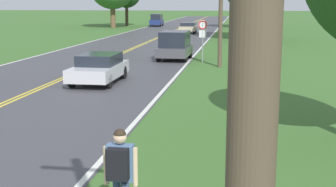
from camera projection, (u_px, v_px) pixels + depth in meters
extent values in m
cube|color=#4C6B93|center=(120.00, 162.00, 7.73)|extent=(0.45, 0.19, 0.62)
sphere|color=beige|center=(120.00, 137.00, 7.64)|extent=(0.22, 0.22, 0.22)
sphere|color=#2D2319|center=(120.00, 135.00, 7.63)|extent=(0.21, 0.21, 0.21)
cylinder|color=beige|center=(106.00, 165.00, 7.77)|extent=(0.09, 0.09, 0.66)
cylinder|color=beige|center=(135.00, 167.00, 7.70)|extent=(0.09, 0.09, 0.66)
cube|color=black|center=(118.00, 164.00, 7.55)|extent=(0.36, 0.17, 0.52)
cylinder|color=gray|center=(203.00, 42.00, 29.08)|extent=(0.07, 0.07, 2.59)
cylinder|color=white|center=(203.00, 25.00, 28.86)|extent=(0.60, 0.02, 0.60)
torus|color=red|center=(203.00, 25.00, 28.85)|extent=(0.55, 0.07, 0.55)
cube|color=white|center=(203.00, 34.00, 28.97)|extent=(0.44, 0.02, 0.44)
cylinder|color=#473828|center=(127.00, 15.00, 73.64)|extent=(0.49, 0.49, 3.53)
cylinder|color=brown|center=(251.00, 13.00, 66.21)|extent=(0.63, 0.63, 4.33)
cylinder|color=brown|center=(113.00, 15.00, 67.93)|extent=(0.73, 0.73, 3.77)
cylinder|color=brown|center=(255.00, 22.00, 46.24)|extent=(0.72, 0.72, 3.52)
cylinder|color=black|center=(109.00, 81.00, 20.53)|extent=(0.20, 0.64, 0.64)
cylinder|color=black|center=(72.00, 80.00, 20.78)|extent=(0.20, 0.64, 0.64)
cylinder|color=black|center=(123.00, 72.00, 23.06)|extent=(0.20, 0.64, 0.64)
cylinder|color=black|center=(91.00, 72.00, 23.32)|extent=(0.20, 0.64, 0.64)
cube|color=silver|center=(99.00, 71.00, 21.87)|extent=(1.89, 4.23, 0.57)
cube|color=#1E232D|center=(100.00, 59.00, 21.93)|extent=(1.66, 2.33, 0.50)
cylinder|color=black|center=(185.00, 57.00, 29.46)|extent=(0.21, 0.66, 0.66)
cylinder|color=black|center=(158.00, 56.00, 29.76)|extent=(0.21, 0.66, 0.66)
cylinder|color=black|center=(190.00, 53.00, 31.81)|extent=(0.21, 0.66, 0.66)
cylinder|color=black|center=(165.00, 52.00, 32.10)|extent=(0.21, 0.66, 0.66)
cube|color=#47474C|center=(175.00, 51.00, 30.73)|extent=(2.02, 3.95, 0.58)
cube|color=#1E232D|center=(175.00, 39.00, 30.58)|extent=(1.76, 2.77, 0.99)
cylinder|color=black|center=(194.00, 31.00, 55.33)|extent=(0.21, 0.72, 0.72)
cylinder|color=black|center=(180.00, 31.00, 55.56)|extent=(0.21, 0.72, 0.72)
cylinder|color=black|center=(196.00, 30.00, 57.43)|extent=(0.21, 0.72, 0.72)
cylinder|color=black|center=(182.00, 30.00, 57.66)|extent=(0.21, 0.72, 0.72)
cube|color=#C1B28E|center=(188.00, 28.00, 56.45)|extent=(1.94, 3.52, 0.55)
cube|color=#1E232D|center=(188.00, 24.00, 56.35)|extent=(1.70, 2.47, 0.42)
cylinder|color=black|center=(153.00, 24.00, 74.61)|extent=(0.23, 0.66, 0.65)
cylinder|color=black|center=(163.00, 24.00, 74.46)|extent=(0.23, 0.66, 0.65)
cylinder|color=black|center=(151.00, 24.00, 71.86)|extent=(0.23, 0.66, 0.65)
cylinder|color=black|center=(160.00, 24.00, 71.71)|extent=(0.23, 0.66, 0.65)
cube|color=navy|center=(157.00, 22.00, 73.10)|extent=(1.94, 4.63, 0.72)
cube|color=#1E232D|center=(157.00, 17.00, 72.94)|extent=(1.67, 3.25, 0.88)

